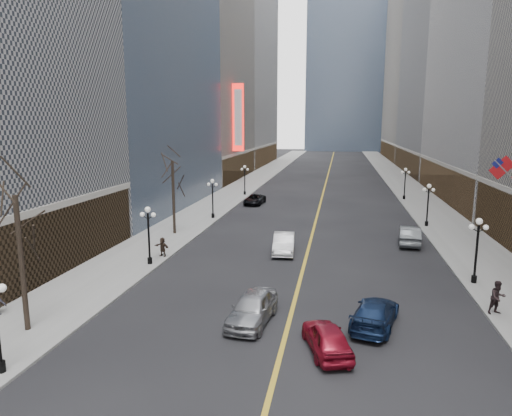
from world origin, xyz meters
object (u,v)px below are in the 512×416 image
at_px(streetlamp_west_3, 245,177).
at_px(car_sb_far, 410,235).
at_px(streetlamp_east_1, 477,244).
at_px(streetlamp_east_3, 405,180).
at_px(car_nb_near, 252,308).
at_px(car_sb_near, 375,313).
at_px(streetlamp_east_2, 428,200).
at_px(streetlamp_west_1, 148,229).
at_px(car_nb_mid, 284,243).
at_px(streetlamp_west_2, 213,194).
at_px(car_nb_far, 255,199).
at_px(car_sb_mid, 327,338).

distance_m(streetlamp_west_3, car_sb_far, 33.08).
xyz_separation_m(streetlamp_east_1, streetlamp_east_3, (0.00, 36.00, 0.00)).
height_order(streetlamp_east_1, car_nb_near, streetlamp_east_1).
distance_m(streetlamp_west_3, car_sb_near, 46.96).
relative_size(streetlamp_east_2, streetlamp_west_1, 1.00).
distance_m(streetlamp_east_1, car_nb_mid, 15.01).
bearing_deg(streetlamp_east_1, streetlamp_west_1, 180.00).
height_order(streetlamp_east_2, streetlamp_west_2, same).
height_order(streetlamp_east_1, streetlamp_west_1, same).
bearing_deg(car_nb_far, streetlamp_east_2, -23.60).
distance_m(streetlamp_east_1, streetlamp_east_3, 36.00).
xyz_separation_m(car_nb_far, car_sb_far, (17.84, -18.15, 0.16)).
bearing_deg(streetlamp_east_2, car_nb_near, -117.34).
bearing_deg(car_sb_mid, streetlamp_east_1, -147.84).
relative_size(streetlamp_west_2, car_sb_mid, 1.05).
relative_size(streetlamp_west_3, car_nb_near, 0.90).
bearing_deg(car_sb_near, car_nb_mid, -49.92).
xyz_separation_m(streetlamp_east_3, streetlamp_west_3, (-23.60, 0.00, 0.00)).
xyz_separation_m(streetlamp_east_2, streetlamp_west_2, (-23.60, 0.00, 0.00)).
relative_size(streetlamp_west_2, car_sb_far, 0.87).
relative_size(streetlamp_east_2, streetlamp_west_3, 1.00).
distance_m(car_nb_near, car_sb_far, 22.00).
xyz_separation_m(streetlamp_east_1, car_nb_near, (-13.80, -8.70, -2.05)).
xyz_separation_m(streetlamp_east_3, car_sb_mid, (-9.65, -47.32, -2.17)).
relative_size(car_nb_far, car_sb_near, 0.96).
distance_m(streetlamp_west_1, car_nb_near, 13.26).
height_order(streetlamp_east_2, streetlamp_west_3, same).
height_order(car_sb_near, car_sb_far, car_sb_far).
height_order(streetlamp_east_3, streetlamp_west_3, same).
distance_m(streetlamp_west_1, car_sb_far, 23.33).
bearing_deg(car_nb_far, streetlamp_west_2, -102.31).
xyz_separation_m(streetlamp_east_2, streetlamp_west_3, (-23.60, 18.00, 0.00)).
height_order(streetlamp_east_3, streetlamp_west_2, same).
height_order(streetlamp_east_2, streetlamp_east_3, same).
bearing_deg(streetlamp_east_1, streetlamp_east_2, 90.00).
distance_m(streetlamp_west_2, car_nb_near, 28.51).
distance_m(streetlamp_west_2, car_sb_mid, 32.54).
height_order(car_nb_near, car_sb_near, car_nb_near).
relative_size(streetlamp_east_3, streetlamp_west_2, 1.00).
height_order(streetlamp_east_2, streetlamp_west_1, same).
relative_size(streetlamp_east_1, streetlamp_west_2, 1.00).
bearing_deg(streetlamp_east_3, streetlamp_east_2, -90.00).
xyz_separation_m(streetlamp_west_1, car_sb_mid, (13.95, -11.32, -2.17)).
height_order(streetlamp_east_3, car_sb_mid, streetlamp_east_3).
xyz_separation_m(streetlamp_west_1, car_nb_far, (2.96, 28.52, -2.21)).
bearing_deg(car_sb_far, streetlamp_west_1, 32.99).
xyz_separation_m(streetlamp_east_3, car_nb_mid, (-13.80, -30.46, -2.08)).
height_order(car_nb_far, car_sb_near, car_sb_near).
distance_m(streetlamp_east_2, car_sb_near, 26.99).
height_order(streetlamp_west_2, car_nb_mid, streetlamp_west_2).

